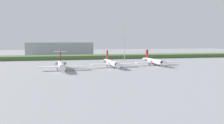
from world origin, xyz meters
TOP-DOWN VIEW (x-y plane):
  - ground_plane at (0.00, 30.00)m, footprint 500.00×500.00m
  - grass_berm at (0.00, 76.34)m, footprint 320.00×20.00m
  - regional_jet_nearest at (-27.47, 2.18)m, footprint 22.81×31.00m
  - regional_jet_second at (-0.11, 10.08)m, footprint 22.81×31.00m
  - regional_jet_third at (26.92, 15.52)m, footprint 22.81×31.00m
  - antenna_mast at (18.20, 47.40)m, footprint 4.40×0.50m
  - distant_hangar at (-24.94, 115.55)m, footprint 59.35×25.83m
  - safety_cone_front_marker at (24.21, -3.64)m, footprint 0.44×0.44m
  - safety_cone_mid_marker at (28.02, -3.07)m, footprint 0.44×0.44m

SIDE VIEW (x-z plane):
  - ground_plane at x=0.00m, z-range 0.00..0.00m
  - safety_cone_front_marker at x=24.21m, z-range 0.00..0.55m
  - safety_cone_mid_marker at x=28.02m, z-range 0.00..0.55m
  - grass_berm at x=0.00m, z-range 0.00..2.96m
  - regional_jet_nearest at x=-27.47m, z-range -1.96..7.04m
  - regional_jet_second at x=-0.11m, z-range -1.96..7.04m
  - regional_jet_third at x=26.92m, z-range -1.96..7.04m
  - distant_hangar at x=-24.94m, z-range 0.00..12.92m
  - antenna_mast at x=18.20m, z-range -2.12..22.53m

